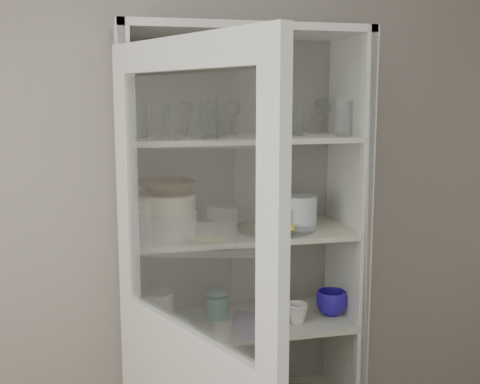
{
  "coord_description": "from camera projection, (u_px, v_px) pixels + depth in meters",
  "views": [
    {
      "loc": [
        -0.39,
        -1.16,
        1.82
      ],
      "look_at": [
        0.2,
        1.27,
        1.42
      ],
      "focal_mm": 45.0,
      "sensor_mm": 36.0,
      "label": 1
    }
  ],
  "objects": [
    {
      "name": "mug_blue",
      "position": [
        332.0,
        303.0,
        2.67
      ],
      "size": [
        0.16,
        0.16,
        0.11
      ],
      "primitive_type": "imported",
      "rotation": [
        0.0,
        0.0,
        0.16
      ],
      "color": "#1D1C99",
      "rests_on": "shelf_mugs"
    },
    {
      "name": "yellow_trivet",
      "position": [
        276.0,
        224.0,
        2.56
      ],
      "size": [
        0.21,
        0.21,
        0.01
      ],
      "primitive_type": "cube",
      "rotation": [
        0.0,
        0.0,
        -0.4
      ],
      "color": "yellow",
      "rests_on": "glass_platter"
    },
    {
      "name": "tumbler_9",
      "position": [
        210.0,
        118.0,
        2.43
      ],
      "size": [
        0.09,
        0.09,
        0.15
      ],
      "primitive_type": "cylinder",
      "rotation": [
        0.0,
        0.0,
        -0.23
      ],
      "color": "silver",
      "rests_on": "shelf_glass"
    },
    {
      "name": "plate_stack_front",
      "position": [
        167.0,
        223.0,
        2.45
      ],
      "size": [
        0.25,
        0.25,
        0.1
      ],
      "primitive_type": "cylinder",
      "color": "silver",
      "rests_on": "shelf_plates"
    },
    {
      "name": "tumbler_3",
      "position": [
        209.0,
        120.0,
        2.32
      ],
      "size": [
        0.09,
        0.09,
        0.15
      ],
      "primitive_type": "cylinder",
      "rotation": [
        0.0,
        0.0,
        -0.24
      ],
      "color": "silver",
      "rests_on": "shelf_glass"
    },
    {
      "name": "tumbler_10",
      "position": [
        278.0,
        120.0,
        2.51
      ],
      "size": [
        0.07,
        0.07,
        0.13
      ],
      "primitive_type": "cylinder",
      "rotation": [
        0.0,
        0.0,
        -0.03
      ],
      "color": "silver",
      "rests_on": "shelf_glass"
    },
    {
      "name": "goblet_2",
      "position": [
        232.0,
        116.0,
        2.57
      ],
      "size": [
        0.07,
        0.07,
        0.16
      ],
      "primitive_type": null,
      "color": "silver",
      "rests_on": "shelf_glass"
    },
    {
      "name": "cream_bowl",
      "position": [
        167.0,
        203.0,
        2.44
      ],
      "size": [
        0.3,
        0.3,
        0.07
      ],
      "primitive_type": "cylinder",
      "rotation": [
        0.0,
        0.0,
        -0.38
      ],
      "color": "#EDE3C4",
      "rests_on": "plate_stack_front"
    },
    {
      "name": "pantry_cabinet",
      "position": [
        237.0,
        297.0,
        2.67
      ],
      "size": [
        1.0,
        0.45,
        2.1
      ],
      "color": "silver",
      "rests_on": "floor"
    },
    {
      "name": "tumbler_4",
      "position": [
        281.0,
        121.0,
        2.36
      ],
      "size": [
        0.08,
        0.08,
        0.13
      ],
      "primitive_type": "cylinder",
      "rotation": [
        0.0,
        0.0,
        -0.2
      ],
      "color": "silver",
      "rests_on": "shelf_glass"
    },
    {
      "name": "tumbler_6",
      "position": [
        344.0,
        118.0,
        2.47
      ],
      "size": [
        0.08,
        0.08,
        0.15
      ],
      "primitive_type": "cylinder",
      "rotation": [
        0.0,
        0.0,
        0.04
      ],
      "color": "silver",
      "rests_on": "shelf_glass"
    },
    {
      "name": "tumbler_5",
      "position": [
        276.0,
        118.0,
        2.37
      ],
      "size": [
        0.08,
        0.08,
        0.15
      ],
      "primitive_type": "cylinder",
      "rotation": [
        0.0,
        0.0,
        0.08
      ],
      "color": "silver",
      "rests_on": "shelf_glass"
    },
    {
      "name": "goblet_0",
      "position": [
        186.0,
        117.0,
        2.52
      ],
      "size": [
        0.07,
        0.07,
        0.16
      ],
      "primitive_type": null,
      "color": "silver",
      "rests_on": "shelf_glass"
    },
    {
      "name": "white_canister",
      "position": [
        159.0,
        308.0,
        2.55
      ],
      "size": [
        0.16,
        0.16,
        0.14
      ],
      "primitive_type": "cylinder",
      "rotation": [
        0.0,
        0.0,
        0.42
      ],
      "color": "silver",
      "rests_on": "shelf_mugs"
    },
    {
      "name": "tumbler_7",
      "position": [
        140.0,
        119.0,
        2.4
      ],
      "size": [
        0.09,
        0.09,
        0.14
      ],
      "primitive_type": "cylinder",
      "rotation": [
        0.0,
        0.0,
        -0.23
      ],
      "color": "silver",
      "rests_on": "shelf_glass"
    },
    {
      "name": "teal_jar",
      "position": [
        217.0,
        305.0,
        2.63
      ],
      "size": [
        0.1,
        0.1,
        0.12
      ],
      "color": "#2C6B78",
      "rests_on": "shelf_mugs"
    },
    {
      "name": "tumbler_8",
      "position": [
        216.0,
        118.0,
        2.45
      ],
      "size": [
        0.09,
        0.09,
        0.15
      ],
      "primitive_type": "cylinder",
      "rotation": [
        0.0,
        0.0,
        -0.22
      ],
      "color": "silver",
      "rests_on": "shelf_glass"
    },
    {
      "name": "goblet_1",
      "position": [
        185.0,
        116.0,
        2.52
      ],
      "size": [
        0.07,
        0.07,
        0.16
      ],
      "primitive_type": null,
      "color": "silver",
      "rests_on": "shelf_glass"
    },
    {
      "name": "mug_teal",
      "position": [
        264.0,
        302.0,
        2.71
      ],
      "size": [
        0.12,
        0.12,
        0.09
      ],
      "primitive_type": "imported",
      "rotation": [
        0.0,
        0.0,
        0.35
      ],
      "color": "#2C6B78",
      "rests_on": "shelf_mugs"
    },
    {
      "name": "terracotta_bowl",
      "position": [
        166.0,
        187.0,
        2.43
      ],
      "size": [
        0.27,
        0.27,
        0.06
      ],
      "primitive_type": "imported",
      "rotation": [
        0.0,
        0.0,
        0.18
      ],
      "color": "#4E321A",
      "rests_on": "cream_bowl"
    },
    {
      "name": "measuring_cups",
      "position": [
        161.0,
        329.0,
        2.47
      ],
      "size": [
        0.09,
        0.09,
        0.04
      ],
      "primitive_type": "cylinder",
      "color": "#A8AABA",
      "rests_on": "shelf_mugs"
    },
    {
      "name": "plate_stack_back",
      "position": [
        161.0,
        219.0,
        2.61
      ],
      "size": [
        0.19,
        0.19,
        0.07
      ],
      "primitive_type": "cylinder",
      "color": "silver",
      "rests_on": "shelf_plates"
    },
    {
      "name": "glass_platter",
      "position": [
        276.0,
        228.0,
        2.56
      ],
      "size": [
        0.42,
        0.42,
        0.02
      ],
      "primitive_type": "cylinder",
      "rotation": [
        0.0,
        0.0,
        0.31
      ],
      "color": "silver",
      "rests_on": "shelf_plates"
    },
    {
      "name": "tumbler_0",
      "position": [
        171.0,
        123.0,
        2.26
      ],
      "size": [
        0.08,
        0.08,
        0.13
      ],
      "primitive_type": "cylinder",
      "rotation": [
        0.0,
        0.0,
        -0.34
      ],
      "color": "silver",
      "rests_on": "shelf_glass"
    },
    {
      "name": "mug_white",
      "position": [
        297.0,
        313.0,
        2.57
      ],
      "size": [
        0.12,
        0.12,
        0.09
      ],
      "primitive_type": "imported",
      "rotation": [
        0.0,
        0.0,
        -0.41
      ],
      "color": "silver",
      "rests_on": "shelf_mugs"
    },
    {
      "name": "wall_back",
      "position": [
        186.0,
        213.0,
        2.72
      ],
      "size": [
        3.6,
        0.02,
        2.6
      ],
      "primitive_type": "cube",
      "color": "#9C9A94",
      "rests_on": "ground"
    },
    {
      "name": "tumbler_2",
      "position": [
        176.0,
        121.0,
        2.3
      ],
      "size": [
        0.08,
        0.08,
        0.14
      ],
      "primitive_type": "cylinder",
      "rotation": [
        0.0,
        0.0,
        0.21
      ],
      "color": "silver",
      "rests_on": "shelf_glass"
    },
    {
      "name": "white_ramekin",
      "position": [
        276.0,
        216.0,
        2.55
      ],
      "size": [
        0.18,
        0.18,
        0.06
      ],
      "primitive_type": "cylinder",
      "rotation": [
        0.0,
        0.0,
        0.35
      ],
      "color": "silver",
      "rests_on": "yellow_trivet"
    },
    {
      "name": "goblet_3",
      "position": [
        322.0,
        114.0,
        2.7
      ],
      "size": [
        0.08,
        0.08,
        0.17
      ],
      "primitive_type": null,
      "color": "silver",
      "rests_on": "shelf_glass"
    },
    {
      "name": "grey_bowl_stack",
      "position": [
        300.0,
        212.0,
        2.59
      ],
      "size": [
        0.15,
        0.15,
        0.14
      ],
      "primitive_type": "cylinder",
      "color": "silver",
      "rests_on": "shelf_plates"
    },
    {
      "name": "tumbler_1",
      "position": [
        199.0,
        122.0,
        2.28
      ],
      "size": [
        0.08,
        0.08,
        0.13
      ],
      "primitive_type": "cylinder",
      "rotation": [
        0.0,
        0.0,
        0.26
      ],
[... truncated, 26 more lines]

